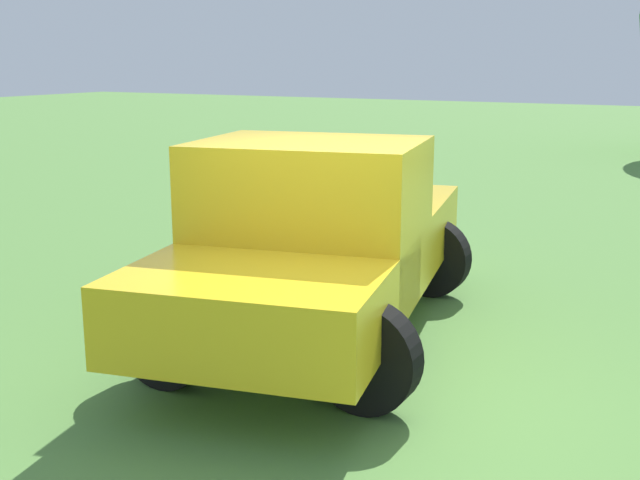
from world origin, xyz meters
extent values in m
plane|color=#54843D|center=(0.00, 0.00, 0.00)|extent=(80.00, 80.00, 0.00)
cylinder|color=black|center=(-1.84, 2.29, 0.42)|extent=(0.84, 0.22, 0.84)
cylinder|color=black|center=(-0.27, 2.61, 0.42)|extent=(0.84, 0.22, 0.84)
cylinder|color=black|center=(-1.23, -0.72, 0.42)|extent=(0.84, 0.22, 0.84)
cylinder|color=black|center=(0.34, -0.40, 0.42)|extent=(0.84, 0.22, 0.84)
cube|color=gold|center=(-1.04, 2.35, 0.76)|extent=(2.24, 2.26, 0.64)
cube|color=gold|center=(-0.69, 0.66, 1.14)|extent=(2.17, 1.88, 1.40)
cube|color=slate|center=(-0.69, 0.66, 1.58)|extent=(1.97, 1.62, 0.48)
cube|color=gold|center=(-0.50, -0.27, 0.74)|extent=(2.32, 2.63, 0.60)
cube|color=silver|center=(-1.21, 3.23, 0.50)|extent=(1.81, 0.48, 0.16)
camera|label=1|loc=(2.63, -5.36, 2.54)|focal=44.97mm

